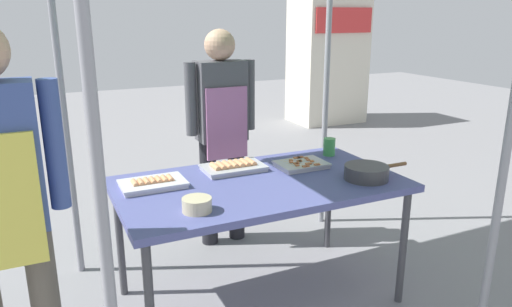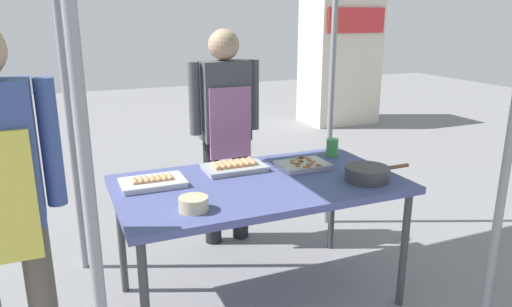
# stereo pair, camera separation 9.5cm
# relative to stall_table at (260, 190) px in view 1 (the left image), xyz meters

# --- Properties ---
(ground_plane) EXTENTS (18.00, 18.00, 0.00)m
(ground_plane) POSITION_rel_stall_table_xyz_m (0.00, 0.00, -0.70)
(ground_plane) COLOR slate
(stall_table) EXTENTS (1.60, 0.90, 0.75)m
(stall_table) POSITION_rel_stall_table_xyz_m (0.00, 0.00, 0.00)
(stall_table) COLOR #4C518C
(stall_table) RESTS_ON ground
(tray_grilled_sausages) EXTENTS (0.37, 0.23, 0.06)m
(tray_grilled_sausages) POSITION_rel_stall_table_xyz_m (-0.06, 0.24, 0.07)
(tray_grilled_sausages) COLOR #ADADB2
(tray_grilled_sausages) RESTS_ON stall_table
(tray_meat_skewers) EXTENTS (0.30, 0.22, 0.04)m
(tray_meat_skewers) POSITION_rel_stall_table_xyz_m (0.34, 0.12, 0.07)
(tray_meat_skewers) COLOR #ADADB2
(tray_meat_skewers) RESTS_ON stall_table
(tray_pork_links) EXTENTS (0.35, 0.23, 0.05)m
(tray_pork_links) POSITION_rel_stall_table_xyz_m (-0.57, 0.16, 0.07)
(tray_pork_links) COLOR silver
(tray_pork_links) RESTS_ON stall_table
(cooking_wok) EXTENTS (0.41, 0.25, 0.08)m
(cooking_wok) POSITION_rel_stall_table_xyz_m (0.57, -0.23, 0.10)
(cooking_wok) COLOR #38383A
(cooking_wok) RESTS_ON stall_table
(condiment_bowl) EXTENTS (0.14, 0.14, 0.07)m
(condiment_bowl) POSITION_rel_stall_table_xyz_m (-0.46, -0.27, 0.09)
(condiment_bowl) COLOR #BFB28C
(condiment_bowl) RESTS_ON stall_table
(drink_cup_near_edge) EXTENTS (0.08, 0.08, 0.12)m
(drink_cup_near_edge) POSITION_rel_stall_table_xyz_m (0.65, 0.27, 0.11)
(drink_cup_near_edge) COLOR #3F994C
(drink_cup_near_edge) RESTS_ON stall_table
(vendor_woman) EXTENTS (0.52, 0.23, 1.57)m
(vendor_woman) POSITION_rel_stall_table_xyz_m (0.09, 0.82, 0.23)
(vendor_woman) COLOR black
(vendor_woman) RESTS_ON ground
(neighbor_stall_left) EXTENTS (1.07, 0.80, 1.98)m
(neighbor_stall_left) POSITION_rel_stall_table_xyz_m (3.15, 4.13, 0.29)
(neighbor_stall_left) COLOR beige
(neighbor_stall_left) RESTS_ON ground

